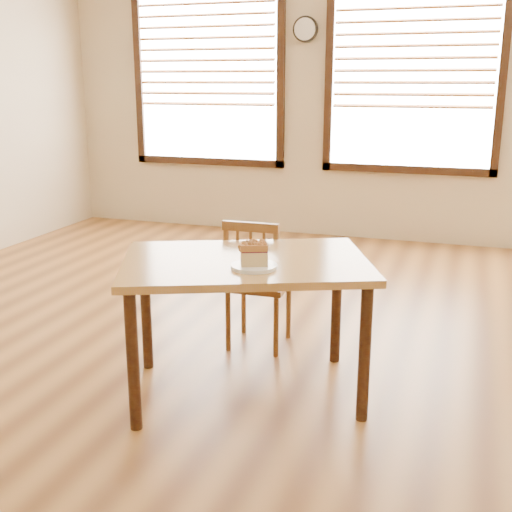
{
  "coord_description": "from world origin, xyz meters",
  "views": [
    {
      "loc": [
        0.93,
        -2.77,
        1.64
      ],
      "look_at": [
        -0.04,
        0.13,
        0.8
      ],
      "focal_mm": 45.0,
      "sensor_mm": 36.0,
      "label": 1
    }
  ],
  "objects_px": {
    "cafe_table_main": "(246,276)",
    "cake_slice": "(254,253)",
    "wall_clock": "(305,29)",
    "cafe_chair_main": "(257,282)",
    "plate": "(254,266)"
  },
  "relations": [
    {
      "from": "cafe_chair_main",
      "to": "cake_slice",
      "type": "height_order",
      "value": "cake_slice"
    },
    {
      "from": "wall_clock",
      "to": "cake_slice",
      "type": "height_order",
      "value": "wall_clock"
    },
    {
      "from": "cake_slice",
      "to": "cafe_chair_main",
      "type": "bearing_deg",
      "value": 84.59
    },
    {
      "from": "cafe_table_main",
      "to": "plate",
      "type": "xyz_separation_m",
      "value": [
        0.09,
        -0.14,
        0.1
      ]
    },
    {
      "from": "cafe_table_main",
      "to": "cafe_chair_main",
      "type": "distance_m",
      "value": 0.66
    },
    {
      "from": "wall_clock",
      "to": "cafe_table_main",
      "type": "distance_m",
      "value": 4.06
    },
    {
      "from": "plate",
      "to": "cafe_chair_main",
      "type": "bearing_deg",
      "value": 107.27
    },
    {
      "from": "cafe_table_main",
      "to": "plate",
      "type": "relative_size",
      "value": 6.46
    },
    {
      "from": "cafe_table_main",
      "to": "cake_slice",
      "type": "height_order",
      "value": "cake_slice"
    },
    {
      "from": "cafe_table_main",
      "to": "cake_slice",
      "type": "xyz_separation_m",
      "value": [
        0.09,
        -0.14,
        0.17
      ]
    },
    {
      "from": "plate",
      "to": "wall_clock",
      "type": "bearing_deg",
      "value": 101.09
    },
    {
      "from": "wall_clock",
      "to": "cafe_chair_main",
      "type": "xyz_separation_m",
      "value": [
        0.52,
        -3.11,
        -1.72
      ]
    },
    {
      "from": "wall_clock",
      "to": "cafe_chair_main",
      "type": "bearing_deg",
      "value": -80.44
    },
    {
      "from": "cafe_table_main",
      "to": "cafe_chair_main",
      "type": "xyz_separation_m",
      "value": [
        -0.14,
        0.61,
        -0.23
      ]
    },
    {
      "from": "wall_clock",
      "to": "cake_slice",
      "type": "bearing_deg",
      "value": -78.91
    }
  ]
}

